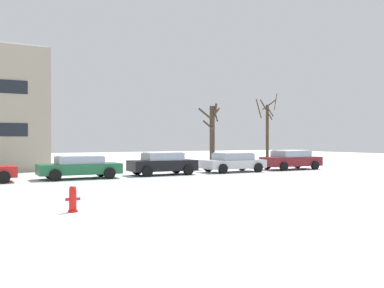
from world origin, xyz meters
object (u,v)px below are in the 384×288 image
fire_hydrant (73,198)px  parked_car_maroon (291,160)px  parked_car_black (162,163)px  parked_car_green (79,167)px  parked_car_silver (233,162)px

fire_hydrant → parked_car_maroon: 21.79m
parked_car_black → parked_car_green: bearing=-179.3°
parked_car_black → fire_hydrant: bearing=-127.0°
fire_hydrant → parked_car_silver: 17.47m
parked_car_green → parked_car_maroon: (15.70, -0.17, 0.05)m
fire_hydrant → parked_car_black: bearing=53.0°
parked_car_green → parked_car_maroon: bearing=-0.6°
fire_hydrant → parked_car_green: parked_car_green is taller
parked_car_green → parked_car_black: bearing=0.7°
fire_hydrant → parked_car_green: bearing=74.1°
parked_car_silver → parked_car_green: bearing=179.2°
fire_hydrant → parked_car_green: 11.53m
fire_hydrant → parked_car_black: parked_car_black is taller
parked_car_green → parked_car_maroon: size_ratio=1.01×
fire_hydrant → parked_car_black: size_ratio=0.20×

